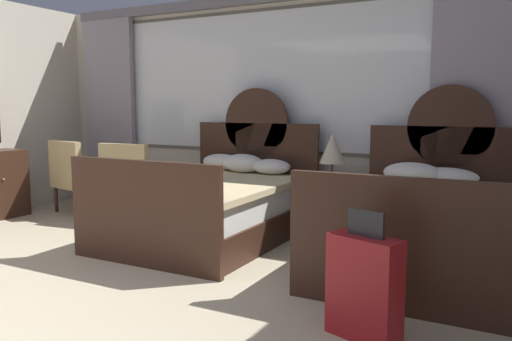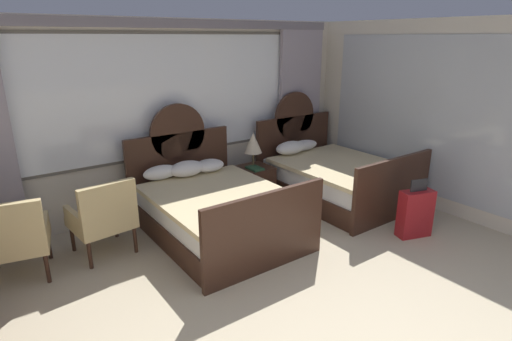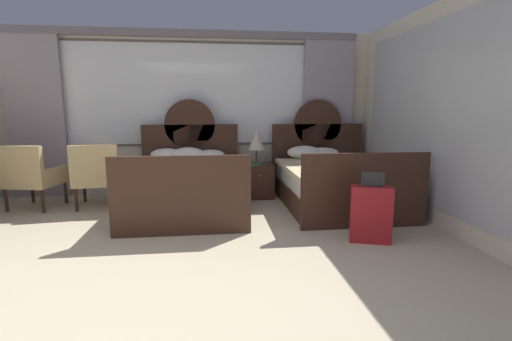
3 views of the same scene
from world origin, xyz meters
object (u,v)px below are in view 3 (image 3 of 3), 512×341
object	(u,v)px
table_lamp_on_nightstand	(256,140)
armchair_by_window_left	(97,174)
nightstand_between_beds	(258,180)
book_on_nightstand	(254,164)
bed_near_window	(188,185)
bed_near_mirror	(335,182)
suitcase_on_floor	(371,214)
armchair_by_window_centre	(31,175)

from	to	relation	value
table_lamp_on_nightstand	armchair_by_window_left	distance (m)	2.44
nightstand_between_beds	book_on_nightstand	distance (m)	0.31
bed_near_window	bed_near_mirror	xyz separation A→B (m)	(2.16, -0.01, -0.00)
bed_near_mirror	nightstand_between_beds	size ratio (longest dim) A/B	3.86
bed_near_window	book_on_nightstand	bearing A→B (deg)	27.78
nightstand_between_beds	suitcase_on_floor	xyz separation A→B (m)	(0.96, -2.17, 0.04)
bed_near_window	suitcase_on_floor	distance (m)	2.56
bed_near_mirror	nightstand_between_beds	distance (m)	1.25
bed_near_mirror	armchair_by_window_left	world-z (taller)	bed_near_mirror
armchair_by_window_left	armchair_by_window_centre	xyz separation A→B (m)	(-0.91, 0.00, 0.00)
bed_near_mirror	armchair_by_window_centre	world-z (taller)	bed_near_mirror
nightstand_between_beds	armchair_by_window_left	bearing A→B (deg)	-171.76
bed_near_mirror	nightstand_between_beds	xyz separation A→B (m)	(-1.08, 0.64, -0.07)
armchair_by_window_centre	suitcase_on_floor	distance (m)	4.63
armchair_by_window_left	nightstand_between_beds	bearing A→B (deg)	8.24
table_lamp_on_nightstand	armchair_by_window_centre	world-z (taller)	table_lamp_on_nightstand
bed_near_mirror	bed_near_window	bearing A→B (deg)	179.82
bed_near_window	book_on_nightstand	distance (m)	1.16
armchair_by_window_left	armchair_by_window_centre	size ratio (longest dim) A/B	1.00
nightstand_between_beds	table_lamp_on_nightstand	xyz separation A→B (m)	(-0.02, 0.02, 0.65)
nightstand_between_beds	armchair_by_window_left	world-z (taller)	armchair_by_window_left
nightstand_between_beds	table_lamp_on_nightstand	bearing A→B (deg)	132.79
nightstand_between_beds	table_lamp_on_nightstand	size ratio (longest dim) A/B	1.02
table_lamp_on_nightstand	suitcase_on_floor	world-z (taller)	table_lamp_on_nightstand
armchair_by_window_left	armchair_by_window_centre	bearing A→B (deg)	179.92
book_on_nightstand	armchair_by_window_centre	xyz separation A→B (m)	(-3.22, -0.25, -0.08)
bed_near_window	table_lamp_on_nightstand	distance (m)	1.37
bed_near_mirror	table_lamp_on_nightstand	world-z (taller)	bed_near_mirror
table_lamp_on_nightstand	armchair_by_window_left	xyz separation A→B (m)	(-2.37, -0.36, -0.44)
table_lamp_on_nightstand	book_on_nightstand	distance (m)	0.38
bed_near_window	bed_near_mirror	world-z (taller)	same
bed_near_window	armchair_by_window_left	distance (m)	1.34
nightstand_between_beds	armchair_by_window_left	xyz separation A→B (m)	(-2.39, -0.35, 0.21)
book_on_nightstand	suitcase_on_floor	bearing A→B (deg)	-63.63
bed_near_window	armchair_by_window_centre	bearing A→B (deg)	172.64
bed_near_mirror	table_lamp_on_nightstand	size ratio (longest dim) A/B	3.93
bed_near_window	nightstand_between_beds	xyz separation A→B (m)	(1.08, 0.63, -0.08)
bed_near_window	bed_near_mirror	bearing A→B (deg)	-0.18
armchair_by_window_centre	armchair_by_window_left	bearing A→B (deg)	-0.08
nightstand_between_beds	suitcase_on_floor	distance (m)	2.37
bed_near_mirror	book_on_nightstand	bearing A→B (deg)	154.78
book_on_nightstand	suitcase_on_floor	xyz separation A→B (m)	(1.03, -2.08, -0.25)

